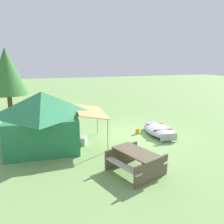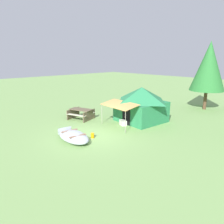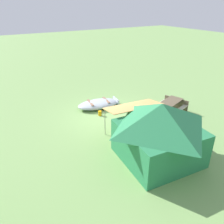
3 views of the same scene
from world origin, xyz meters
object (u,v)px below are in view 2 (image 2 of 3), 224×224
(picnic_table, at_px, (81,113))
(beached_rowboat, at_px, (73,136))
(pine_tree_back_left, at_px, (209,66))
(cooler_box, at_px, (123,123))
(fuel_can, at_px, (93,135))
(canvas_cabin_tent, at_px, (141,104))

(picnic_table, bearing_deg, beached_rowboat, -41.36)
(picnic_table, relative_size, pine_tree_back_left, 0.35)
(cooler_box, height_order, pine_tree_back_left, pine_tree_back_left)
(picnic_table, bearing_deg, fuel_can, -26.55)
(cooler_box, height_order, fuel_can, cooler_box)
(picnic_table, height_order, pine_tree_back_left, pine_tree_back_left)
(beached_rowboat, distance_m, pine_tree_back_left, 13.15)
(beached_rowboat, relative_size, cooler_box, 4.80)
(canvas_cabin_tent, bearing_deg, beached_rowboat, -92.15)
(picnic_table, relative_size, cooler_box, 3.63)
(canvas_cabin_tent, xyz_separation_m, pine_tree_back_left, (1.58, 6.93, 2.46))
(picnic_table, bearing_deg, cooler_box, 20.37)
(canvas_cabin_tent, height_order, fuel_can, canvas_cabin_tent)
(canvas_cabin_tent, distance_m, fuel_can, 4.77)
(pine_tree_back_left, bearing_deg, canvas_cabin_tent, -102.87)
(cooler_box, bearing_deg, pine_tree_back_left, 78.13)
(picnic_table, distance_m, cooler_box, 3.41)
(picnic_table, xyz_separation_m, fuel_can, (3.63, -1.81, -0.33))
(fuel_can, height_order, pine_tree_back_left, pine_tree_back_left)
(picnic_table, bearing_deg, pine_tree_back_left, 62.90)
(beached_rowboat, bearing_deg, picnic_table, 138.64)
(canvas_cabin_tent, height_order, pine_tree_back_left, pine_tree_back_left)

